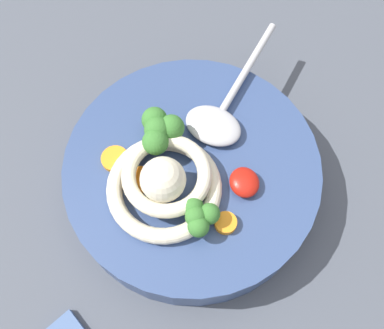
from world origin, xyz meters
TOP-DOWN VIEW (x-y plane):
  - table_slab at (0.00, 0.00)cm, footprint 94.80×94.80cm
  - soup_bowl at (2.71, -1.23)cm, footprint 26.20×26.20cm
  - noodle_pile at (0.89, 1.94)cm, footprint 12.30×12.06cm
  - soup_spoon at (7.07, -5.32)cm, footprint 14.87×14.25cm
  - chili_sauce_dollop at (-0.74, -5.58)cm, footprint 3.22×2.90cm
  - broccoli_floret_right at (5.99, 1.20)cm, footprint 5.09×4.38cm
  - broccoli_floret_beside_noodles at (-3.30, -0.44)cm, footprint 3.92×3.37cm
  - carrot_slice_rear at (5.15, 6.13)cm, footprint 2.77×2.77cm
  - carrot_slice_extra_b at (-4.11, -2.70)cm, footprint 2.11×2.11cm
  - carrot_slice_near_spoon at (2.30, 4.06)cm, footprint 2.81×2.81cm

SIDE VIEW (x-z plane):
  - table_slab at x=0.00cm, z-range 0.00..2.76cm
  - soup_bowl at x=2.71cm, z-range 2.84..8.12cm
  - carrot_slice_near_spoon at x=2.30cm, z-range 8.03..8.43cm
  - carrot_slice_rear at x=5.15cm, z-range 8.03..8.64cm
  - carrot_slice_extra_b at x=-4.11cm, z-range 8.03..8.83cm
  - chili_sauce_dollop at x=-0.74cm, z-range 8.03..9.48cm
  - soup_spoon at x=7.07cm, z-range 8.03..9.63cm
  - noodle_pile at x=0.89cm, z-range 7.10..12.04cm
  - broccoli_floret_beside_noodles at x=-3.30cm, z-range 8.42..11.52cm
  - broccoli_floret_right at x=5.99cm, z-range 8.54..12.57cm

